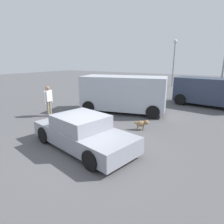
{
  "coord_description": "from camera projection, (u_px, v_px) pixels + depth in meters",
  "views": [
    {
      "loc": [
        4.17,
        -4.99,
        3.16
      ],
      "look_at": [
        -0.31,
        2.06,
        0.9
      ],
      "focal_mm": 31.03,
      "sensor_mm": 36.0,
      "label": 1
    }
  ],
  "objects": [
    {
      "name": "van_white",
      "position": [
        124.0,
        93.0,
        11.86
      ],
      "size": [
        5.39,
        3.3,
        2.2
      ],
      "rotation": [
        0.0,
        0.0,
        0.26
      ],
      "color": "#B2B7C1",
      "rests_on": "ground_plane"
    },
    {
      "name": "suv_dark",
      "position": [
        211.0,
        91.0,
        13.36
      ],
      "size": [
        4.85,
        2.56,
        1.94
      ],
      "rotation": [
        0.0,
        0.0,
        -0.12
      ],
      "color": "#2D384C",
      "rests_on": "ground_plane"
    },
    {
      "name": "ground_plane",
      "position": [
        89.0,
        149.0,
        7.05
      ],
      "size": [
        80.0,
        80.0,
        0.0
      ],
      "primitive_type": "plane",
      "color": "#515154"
    },
    {
      "name": "sedan_foreground",
      "position": [
        82.0,
        133.0,
        7.13
      ],
      "size": [
        4.49,
        2.53,
        1.22
      ],
      "rotation": [
        0.0,
        0.0,
        -0.2
      ],
      "color": "gray",
      "rests_on": "ground_plane"
    },
    {
      "name": "dog",
      "position": [
        142.0,
        123.0,
        8.96
      ],
      "size": [
        0.66,
        0.41,
        0.48
      ],
      "rotation": [
        0.0,
        0.0,
        0.38
      ],
      "color": "olive",
      "rests_on": "ground_plane"
    },
    {
      "name": "light_post_mid",
      "position": [
        174.0,
        54.0,
        23.0
      ],
      "size": [
        0.44,
        0.44,
        5.46
      ],
      "color": "gray",
      "rests_on": "ground_plane"
    },
    {
      "name": "pedestrian",
      "position": [
        48.0,
        98.0,
        10.97
      ],
      "size": [
        0.26,
        0.57,
        1.73
      ],
      "rotation": [
        0.0,
        0.0,
        0.06
      ],
      "color": "gray",
      "rests_on": "ground_plane"
    }
  ]
}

